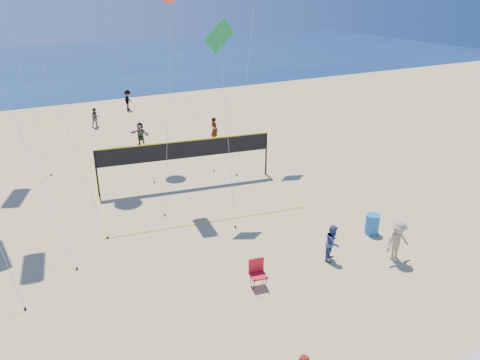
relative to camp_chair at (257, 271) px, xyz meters
name	(u,v)px	position (x,y,z in m)	size (l,w,h in m)	color
ocean	(40,66)	(-1.35, 58.33, -0.60)	(140.00, 50.00, 0.03)	#10234F
bystander_a	(333,243)	(3.59, 0.14, 0.16)	(0.76, 0.59, 1.56)	navy
bystander_b	(398,241)	(5.86, -1.13, 0.27)	(1.15, 0.66, 1.78)	tan
far_person_1	(140,134)	(0.95, 18.08, 0.22)	(1.55, 0.49, 1.67)	gray
far_person_2	(214,130)	(5.83, 16.41, 0.29)	(0.67, 0.44, 1.82)	gray
far_person_3	(96,118)	(-0.85, 24.18, 0.16)	(0.75, 0.59, 1.55)	gray
far_person_4	(128,100)	(2.90, 28.45, 0.27)	(1.15, 0.66, 1.78)	gray
camp_chair	(257,271)	(0.00, 0.00, 0.00)	(0.67, 0.80, 1.21)	red
trash_barrel	(372,224)	(6.55, 1.04, -0.16)	(0.62, 0.62, 0.93)	blue
volleyball_net	(186,154)	(1.23, 10.16, 1.19)	(11.10, 10.98, 2.61)	black
kite_4	(220,47)	(1.82, 6.74, 7.23)	(1.57, 2.67, 9.09)	#168F40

